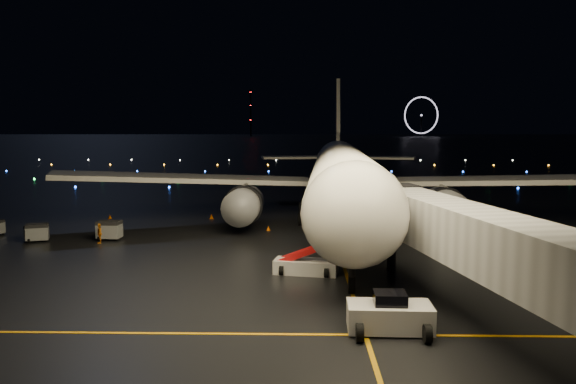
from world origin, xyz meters
name	(u,v)px	position (x,y,z in m)	size (l,w,h in m)	color
ground	(286,146)	(0.00, 300.00, 0.00)	(2000.00, 2000.00, 0.00)	black
lane_centre	(336,240)	(12.00, 15.00, 0.01)	(0.25, 80.00, 0.02)	#CD8C07
lane_cross	(43,332)	(-5.00, -10.00, 0.01)	(60.00, 0.25, 0.02)	#CD8C07
airliner	(342,142)	(13.30, 25.63, 9.19)	(64.89, 61.65, 18.39)	silver
pushback_tug	(390,312)	(13.34, -9.38, 1.06)	(4.44, 2.33, 2.12)	beige
belt_loader	(306,252)	(9.03, 2.40, 1.66)	(6.85, 1.87, 3.32)	beige
crew_c	(100,233)	(-10.18, 12.94, 0.95)	(1.11, 0.46, 1.89)	orange
safety_cone_0	(268,228)	(5.22, 19.96, 0.25)	(0.43, 0.43, 0.49)	#F75E00
safety_cone_1	(212,216)	(-1.98, 27.48, 0.28)	(0.49, 0.49, 0.56)	#F75E00
safety_cone_2	(235,222)	(1.24, 23.72, 0.26)	(0.47, 0.47, 0.53)	#F75E00
safety_cone_3	(110,217)	(-14.12, 27.30, 0.26)	(0.46, 0.46, 0.53)	#F75E00
ferris_wheel	(421,117)	(170.00, 720.00, 26.00)	(50.00, 4.00, 52.00)	black
radio_mast	(251,113)	(-60.00, 740.00, 32.00)	(1.80, 1.80, 64.00)	black
taxiway_lights	(267,169)	(0.00, 106.00, 0.18)	(164.00, 92.00, 0.36)	black
baggage_cart_0	(109,230)	(-9.85, 14.68, 0.92)	(2.16, 1.51, 1.84)	gray
baggage_cart_1	(36,233)	(-16.86, 14.26, 0.75)	(1.77, 1.24, 1.50)	gray
baggage_cart_2	(37,233)	(-16.41, 13.68, 0.85)	(1.99, 1.39, 1.69)	gray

